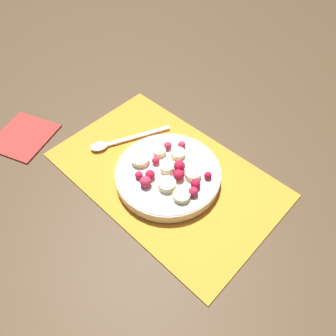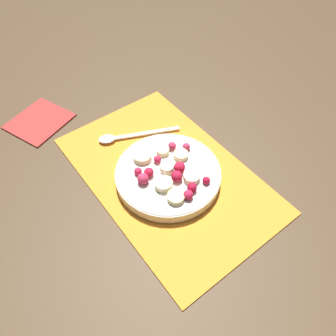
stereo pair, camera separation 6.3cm
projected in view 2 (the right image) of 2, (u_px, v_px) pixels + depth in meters
ground_plane at (167, 174)px, 0.67m from camera, size 3.00×3.00×0.00m
placemat at (167, 173)px, 0.66m from camera, size 0.45×0.28×0.01m
fruit_bowl at (168, 173)px, 0.64m from camera, size 0.21×0.21×0.05m
spoon at (123, 137)px, 0.72m from camera, size 0.09×0.17×0.01m
napkin at (39, 121)px, 0.76m from camera, size 0.15×0.16×0.01m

